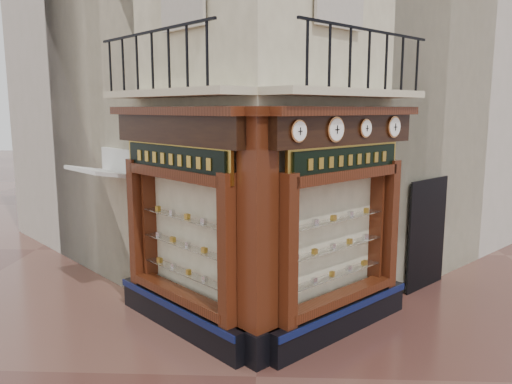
# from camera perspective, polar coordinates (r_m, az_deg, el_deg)

# --- Properties ---
(ground) EXTENTS (80.00, 80.00, 0.00)m
(ground) POSITION_cam_1_polar(r_m,az_deg,el_deg) (7.92, 0.02, -20.35)
(ground) COLOR #4E2B24
(ground) RESTS_ON ground
(main_building) EXTENTS (11.31, 11.31, 12.00)m
(main_building) POSITION_cam_1_polar(r_m,az_deg,el_deg) (13.19, 1.22, 18.45)
(main_building) COLOR beige
(main_building) RESTS_ON ground
(neighbour_left) EXTENTS (11.31, 11.31, 11.00)m
(neighbour_left) POSITION_cam_1_polar(r_m,az_deg,el_deg) (15.82, -7.90, 15.04)
(neighbour_left) COLOR beige
(neighbour_left) RESTS_ON ground
(neighbour_right) EXTENTS (11.31, 11.31, 11.00)m
(neighbour_right) POSITION_cam_1_polar(r_m,az_deg,el_deg) (15.73, 10.80, 15.00)
(neighbour_right) COLOR beige
(neighbour_right) RESTS_ON ground
(shopfront_left) EXTENTS (2.86, 2.86, 3.98)m
(shopfront_left) POSITION_cam_1_polar(r_m,az_deg,el_deg) (8.83, -8.71, -3.49)
(shopfront_left) COLOR black
(shopfront_left) RESTS_ON ground
(shopfront_right) EXTENTS (2.86, 2.86, 3.98)m
(shopfront_right) POSITION_cam_1_polar(r_m,az_deg,el_deg) (8.73, 9.75, -3.66)
(shopfront_right) COLOR black
(shopfront_right) RESTS_ON ground
(corner_pilaster) EXTENTS (0.85, 0.85, 3.98)m
(corner_pilaster) POSITION_cam_1_polar(r_m,az_deg,el_deg) (7.64, 0.19, -5.66)
(corner_pilaster) COLOR black
(corner_pilaster) RESTS_ON ground
(balcony) EXTENTS (5.94, 2.97, 1.03)m
(balcony) POSITION_cam_1_polar(r_m,az_deg,el_deg) (8.36, 0.47, 11.36)
(balcony) COLOR beige
(balcony) RESTS_ON ground
(clock_a) EXTENTS (0.27, 0.27, 0.33)m
(clock_a) POSITION_cam_1_polar(r_m,az_deg,el_deg) (7.38, 4.89, 6.95)
(clock_a) COLOR #CC8044
(clock_a) RESTS_ON ground
(clock_b) EXTENTS (0.32, 0.32, 0.40)m
(clock_b) POSITION_cam_1_polar(r_m,az_deg,el_deg) (8.03, 9.08, 7.07)
(clock_b) COLOR #CC8044
(clock_b) RESTS_ON ground
(clock_c) EXTENTS (0.26, 0.26, 0.32)m
(clock_c) POSITION_cam_1_polar(r_m,az_deg,el_deg) (8.67, 12.40, 7.13)
(clock_c) COLOR #CC8044
(clock_c) RESTS_ON ground
(clock_d) EXTENTS (0.31, 0.31, 0.39)m
(clock_d) POSITION_cam_1_polar(r_m,az_deg,el_deg) (9.39, 15.48, 7.18)
(clock_d) COLOR #CC8044
(clock_d) RESTS_ON ground
(awning) EXTENTS (1.70, 1.70, 0.24)m
(awning) POSITION_cam_1_polar(r_m,az_deg,el_deg) (11.35, -16.72, -11.26)
(awning) COLOR silver
(awning) RESTS_ON ground
(signboard_left) EXTENTS (2.20, 2.20, 0.59)m
(signboard_left) POSITION_cam_1_polar(r_m,az_deg,el_deg) (8.60, -9.33, 3.74)
(signboard_left) COLOR gold
(signboard_left) RESTS_ON ground
(signboard_right) EXTENTS (2.09, 2.09, 0.56)m
(signboard_right) POSITION_cam_1_polar(r_m,az_deg,el_deg) (8.50, 10.37, 3.64)
(signboard_right) COLOR gold
(signboard_right) RESTS_ON ground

